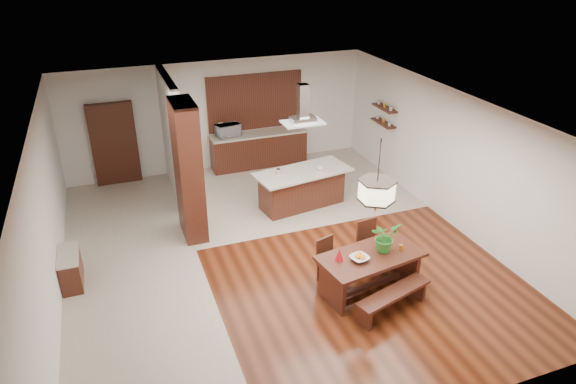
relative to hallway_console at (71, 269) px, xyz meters
name	(u,v)px	position (x,y,z in m)	size (l,w,h in m)	color
room_shell	(273,155)	(3.81, -0.20, 1.75)	(9.00, 9.04, 2.92)	#3B180A
tile_hallway	(135,277)	(1.06, -0.20, -0.31)	(2.50, 9.00, 0.01)	#B9AC9A
tile_kitchen	(289,189)	(5.06, 2.30, -0.31)	(5.50, 4.00, 0.01)	#B9AC9A
soffit_band	(272,112)	(3.81, -0.20, 2.57)	(8.00, 9.00, 0.02)	#361B0D
partition_pier	(188,171)	(2.41, 1.00, 1.14)	(0.45, 1.00, 2.90)	black
partition_stub	(172,137)	(2.41, 3.10, 1.14)	(0.18, 2.40, 2.90)	silver
hallway_console	(71,269)	(0.00, 0.00, 0.00)	(0.37, 0.88, 0.63)	black
hallway_doorway	(114,144)	(1.11, 4.20, 0.74)	(1.10, 0.20, 2.10)	black
rear_counter	(259,149)	(4.81, 4.00, 0.16)	(2.60, 0.62, 0.95)	black
kitchen_window	(255,101)	(4.81, 4.26, 1.44)	(2.60, 0.08, 1.50)	#955C2C
shelf_lower	(383,123)	(7.68, 2.40, 1.08)	(0.26, 0.90, 0.04)	black
shelf_upper	(385,108)	(7.68, 2.40, 1.49)	(0.26, 0.90, 0.04)	black
dining_table	(370,264)	(4.96, -2.06, 0.24)	(1.95, 1.19, 0.76)	black
dining_bench	(393,301)	(5.06, -2.71, -0.11)	(1.46, 0.32, 0.41)	black
dining_chair_left	(331,262)	(4.42, -1.58, 0.12)	(0.38, 0.38, 0.87)	black
dining_chair_right	(371,246)	(5.32, -1.44, 0.17)	(0.43, 0.43, 0.97)	black
pendant_lantern	(378,177)	(4.96, -2.06, 1.93)	(0.64, 0.64, 1.31)	#FFF7C3
foliage_plant	(385,237)	(5.23, -2.01, 0.72)	(0.49, 0.42, 0.54)	#2B7527
fruit_bowl	(359,258)	(4.69, -2.14, 0.48)	(0.31, 0.31, 0.08)	beige
napkin_cone	(339,254)	(4.36, -2.02, 0.56)	(0.15, 0.15, 0.23)	#B70D18
gold_ornament	(401,247)	(5.52, -2.11, 0.50)	(0.07, 0.07, 0.10)	gold
kitchen_island	(302,188)	(5.03, 1.37, 0.15)	(2.32, 1.29, 0.91)	black
range_hood	(303,104)	(5.03, 1.38, 2.15)	(0.90, 0.55, 0.87)	silver
island_cup	(320,168)	(5.43, 1.24, 0.64)	(0.13, 0.13, 0.10)	silver
microwave	(228,130)	(3.98, 4.04, 0.80)	(0.61, 0.41, 0.34)	#BABBC1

